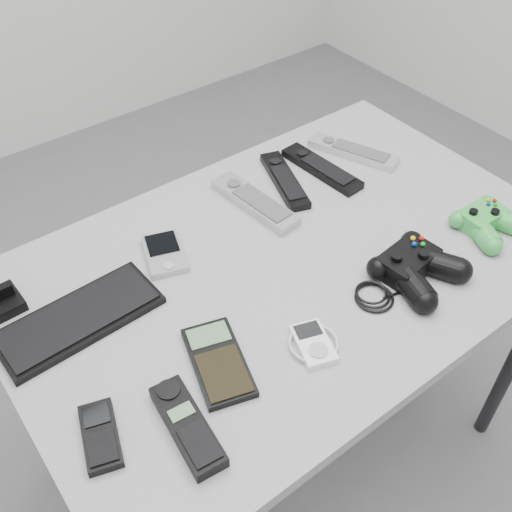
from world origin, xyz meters
TOP-DOWN VIEW (x-y plane):
  - floor at (0.00, 0.00)m, footprint 3.50×3.50m
  - desk at (-0.03, -0.05)m, footprint 1.07×0.69m
  - pda_keyboard at (-0.41, 0.05)m, footprint 0.28×0.13m
  - pda at (-0.21, 0.10)m, footprint 0.10×0.13m
  - remote_silver_a at (0.02, 0.12)m, footprint 0.08×0.22m
  - remote_black_a at (0.11, 0.14)m, footprint 0.11×0.20m
  - remote_black_b at (0.21, 0.13)m, footprint 0.07×0.21m
  - remote_silver_b at (0.31, 0.13)m, footprint 0.12×0.21m
  - mobile_phone at (-0.48, -0.17)m, footprint 0.08×0.12m
  - cordless_handset at (-0.37, -0.23)m, footprint 0.07×0.17m
  - calculator at (-0.27, -0.17)m, footprint 0.12×0.18m
  - mp3_player at (-0.13, -0.23)m, footprint 0.11×0.11m
  - controller_black at (0.13, -0.22)m, footprint 0.28×0.19m
  - controller_green at (0.34, -0.21)m, footprint 0.14×0.14m

SIDE VIEW (x-z plane):
  - floor at x=0.00m, z-range 0.00..0.00m
  - desk at x=-0.03m, z-range 0.30..1.01m
  - calculator at x=-0.27m, z-range 0.72..0.73m
  - mp3_player at x=-0.13m, z-range 0.72..0.73m
  - pda_keyboard at x=-0.41m, z-range 0.72..0.73m
  - pda at x=-0.21m, z-range 0.72..0.73m
  - mobile_phone at x=-0.48m, z-range 0.72..0.73m
  - remote_black_b at x=0.21m, z-range 0.72..0.74m
  - remote_black_a at x=0.11m, z-range 0.72..0.74m
  - remote_silver_b at x=0.31m, z-range 0.72..0.74m
  - remote_silver_a at x=0.02m, z-range 0.72..0.74m
  - cordless_handset at x=-0.37m, z-range 0.72..0.74m
  - controller_green at x=0.34m, z-range 0.72..0.76m
  - controller_black at x=0.13m, z-range 0.72..0.77m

